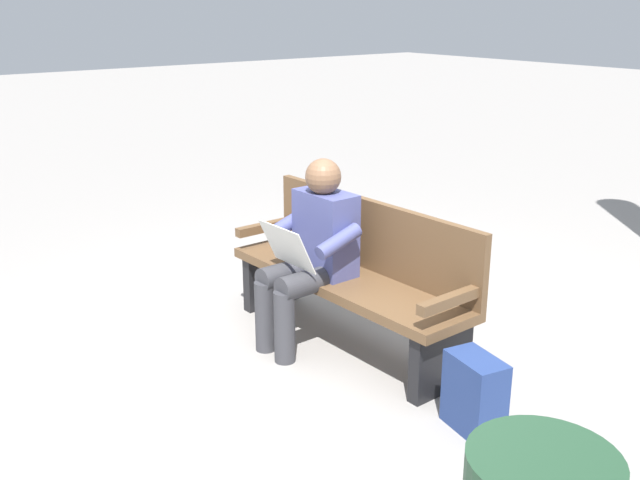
% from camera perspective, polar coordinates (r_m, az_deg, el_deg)
% --- Properties ---
extents(ground_plane, '(40.00, 40.00, 0.00)m').
position_cam_1_polar(ground_plane, '(4.73, 1.96, -7.95)').
color(ground_plane, gray).
extents(bench_near, '(1.81, 0.52, 0.90)m').
position_cam_1_polar(bench_near, '(4.59, 2.69, -2.54)').
color(bench_near, brown).
rests_on(bench_near, ground).
extents(person_seated, '(0.58, 0.58, 1.18)m').
position_cam_1_polar(person_seated, '(4.49, -0.67, -0.70)').
color(person_seated, '#474C84').
rests_on(person_seated, ground).
extents(backpack, '(0.34, 0.27, 0.40)m').
position_cam_1_polar(backpack, '(3.84, 12.02, -11.65)').
color(backpack, navy).
rests_on(backpack, ground).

